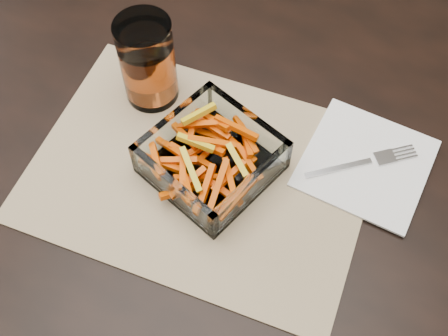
# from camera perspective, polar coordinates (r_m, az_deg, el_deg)

# --- Properties ---
(dining_table) EXTENTS (1.60, 0.90, 0.75)m
(dining_table) POSITION_cam_1_polar(r_m,az_deg,el_deg) (0.92, -7.31, 3.45)
(dining_table) COLOR black
(dining_table) RESTS_ON ground
(placemat) EXTENTS (0.48, 0.37, 0.00)m
(placemat) POSITION_cam_1_polar(r_m,az_deg,el_deg) (0.77, -2.43, -0.39)
(placemat) COLOR tan
(placemat) RESTS_ON dining_table
(glass_bowl) EXTENTS (0.19, 0.19, 0.06)m
(glass_bowl) POSITION_cam_1_polar(r_m,az_deg,el_deg) (0.75, -1.28, 0.90)
(glass_bowl) COLOR white
(glass_bowl) RESTS_ON placemat
(tumbler) EXTENTS (0.08, 0.08, 0.14)m
(tumbler) POSITION_cam_1_polar(r_m,az_deg,el_deg) (0.80, -7.73, 10.43)
(tumbler) COLOR white
(tumbler) RESTS_ON placemat
(napkin) EXTENTS (0.17, 0.17, 0.00)m
(napkin) POSITION_cam_1_polar(r_m,az_deg,el_deg) (0.80, 14.21, 0.49)
(napkin) COLOR white
(napkin) RESTS_ON placemat
(fork) EXTENTS (0.13, 0.12, 0.00)m
(fork) POSITION_cam_1_polar(r_m,az_deg,el_deg) (0.79, 14.12, 0.59)
(fork) COLOR silver
(fork) RESTS_ON napkin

